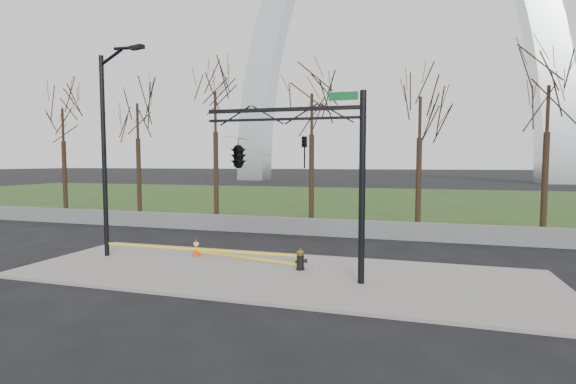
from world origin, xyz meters
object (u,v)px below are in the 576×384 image
(street_light, at_px, (107,141))
(traffic_signal_mast, at_px, (261,153))
(fire_hydrant, at_px, (301,260))
(traffic_cone, at_px, (196,247))

(street_light, distance_m, traffic_signal_mast, 6.91)
(fire_hydrant, relative_size, street_light, 0.09)
(traffic_cone, distance_m, street_light, 5.45)
(fire_hydrant, xyz_separation_m, traffic_cone, (-4.61, 0.97, -0.01))
(traffic_cone, bearing_deg, fire_hydrant, -11.90)
(fire_hydrant, distance_m, traffic_signal_mast, 4.02)
(fire_hydrant, bearing_deg, traffic_cone, 152.27)
(street_light, bearing_deg, traffic_signal_mast, 3.20)
(fire_hydrant, xyz_separation_m, traffic_signal_mast, (-1.02, -1.19, 3.70))
(fire_hydrant, relative_size, traffic_cone, 1.10)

